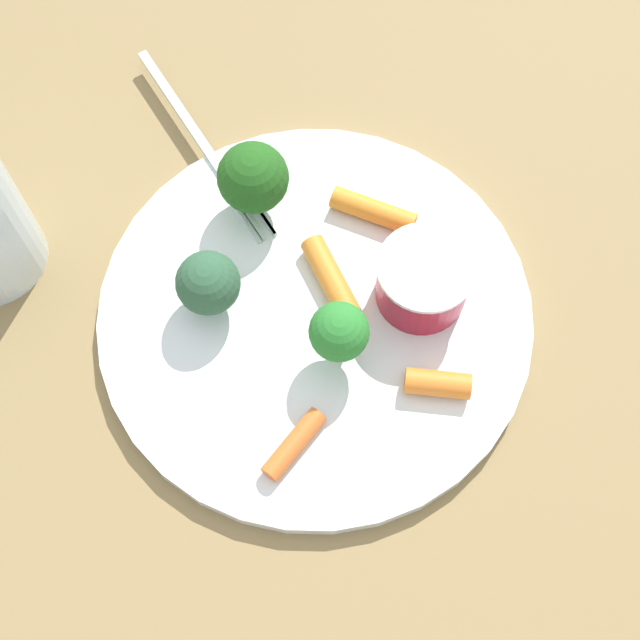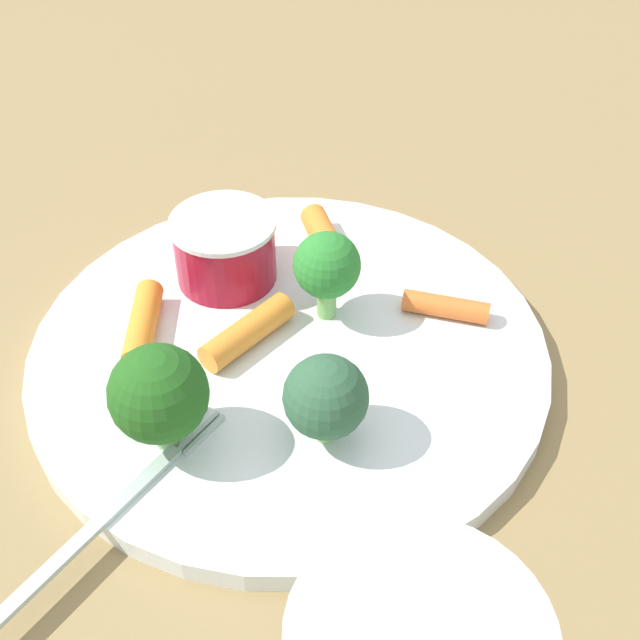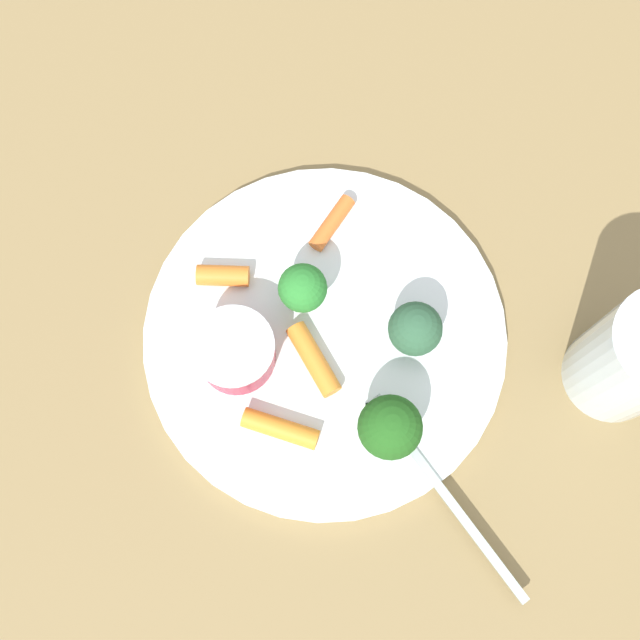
% 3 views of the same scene
% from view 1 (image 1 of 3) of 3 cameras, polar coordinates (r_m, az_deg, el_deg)
% --- Properties ---
extents(ground_plane, '(2.40, 2.40, 0.00)m').
position_cam_1_polar(ground_plane, '(0.58, -0.30, 0.08)').
color(ground_plane, olive).
extents(plate, '(0.27, 0.27, 0.01)m').
position_cam_1_polar(plate, '(0.58, -0.31, 0.31)').
color(plate, white).
rests_on(plate, ground_plane).
extents(sauce_cup, '(0.06, 0.06, 0.04)m').
position_cam_1_polar(sauce_cup, '(0.56, 6.47, 2.48)').
color(sauce_cup, maroon).
rests_on(sauce_cup, plate).
extents(broccoli_floret_0, '(0.04, 0.04, 0.05)m').
position_cam_1_polar(broccoli_floret_0, '(0.56, -7.01, 2.28)').
color(broccoli_floret_0, '#8AC674').
rests_on(broccoli_floret_0, plate).
extents(broccoli_floret_1, '(0.04, 0.04, 0.05)m').
position_cam_1_polar(broccoli_floret_1, '(0.53, 0.78, -0.98)').
color(broccoli_floret_1, '#7EBE62').
rests_on(broccoli_floret_1, plate).
extents(broccoli_floret_2, '(0.05, 0.05, 0.06)m').
position_cam_1_polar(broccoli_floret_2, '(0.58, -4.27, 8.82)').
color(broccoli_floret_2, '#87B372').
rests_on(broccoli_floret_2, plate).
extents(carrot_stick_0, '(0.03, 0.04, 0.02)m').
position_cam_1_polar(carrot_stick_0, '(0.55, 7.36, -3.96)').
color(carrot_stick_0, orange).
rests_on(carrot_stick_0, plate).
extents(carrot_stick_1, '(0.03, 0.05, 0.01)m').
position_cam_1_polar(carrot_stick_1, '(0.54, -1.64, -7.77)').
color(carrot_stick_1, orange).
rests_on(carrot_stick_1, plate).
extents(carrot_stick_2, '(0.06, 0.02, 0.02)m').
position_cam_1_polar(carrot_stick_2, '(0.57, 0.68, 2.62)').
color(carrot_stick_2, orange).
rests_on(carrot_stick_2, plate).
extents(carrot_stick_3, '(0.05, 0.05, 0.01)m').
position_cam_1_polar(carrot_stick_3, '(0.60, 3.35, 6.84)').
color(carrot_stick_3, orange).
rests_on(carrot_stick_3, plate).
extents(fork, '(0.18, 0.02, 0.00)m').
position_cam_1_polar(fork, '(0.64, -7.26, 10.78)').
color(fork, '#ADBEB6').
rests_on(fork, plate).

